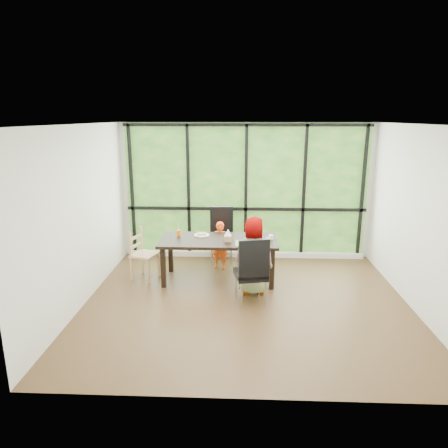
# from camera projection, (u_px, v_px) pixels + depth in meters

# --- Properties ---
(ground) EXTENTS (5.00, 5.00, 0.00)m
(ground) POSITION_uv_depth(u_px,v_px,m) (246.00, 302.00, 6.34)
(ground) COLOR black
(ground) RESTS_ON ground
(back_wall) EXTENTS (5.00, 0.00, 5.00)m
(back_wall) POSITION_uv_depth(u_px,v_px,m) (246.00, 191.00, 8.17)
(back_wall) COLOR silver
(back_wall) RESTS_ON ground
(foliage_backdrop) EXTENTS (4.80, 0.02, 2.65)m
(foliage_backdrop) POSITION_uv_depth(u_px,v_px,m) (246.00, 191.00, 8.15)
(foliage_backdrop) COLOR #205318
(foliage_backdrop) RESTS_ON back_wall
(window_mullions) EXTENTS (4.80, 0.06, 2.65)m
(window_mullions) POSITION_uv_depth(u_px,v_px,m) (246.00, 192.00, 8.11)
(window_mullions) COLOR black
(window_mullions) RESTS_ON back_wall
(window_sill) EXTENTS (4.80, 0.12, 0.10)m
(window_sill) POSITION_uv_depth(u_px,v_px,m) (245.00, 254.00, 8.41)
(window_sill) COLOR silver
(window_sill) RESTS_ON ground
(dining_table) EXTENTS (2.08, 1.06, 0.75)m
(dining_table) POSITION_uv_depth(u_px,v_px,m) (219.00, 260.00, 7.13)
(dining_table) COLOR black
(dining_table) RESTS_ON ground
(chair_window_leather) EXTENTS (0.48, 0.48, 1.08)m
(chair_window_leather) POSITION_uv_depth(u_px,v_px,m) (222.00, 235.00, 8.00)
(chair_window_leather) COLOR black
(chair_window_leather) RESTS_ON ground
(chair_interior_leather) EXTENTS (0.55, 0.55, 1.08)m
(chair_interior_leather) POSITION_uv_depth(u_px,v_px,m) (251.00, 270.00, 6.21)
(chair_interior_leather) COLOR black
(chair_interior_leather) RESTS_ON ground
(chair_end_beech) EXTENTS (0.51, 0.52, 0.90)m
(chair_end_beech) POSITION_uv_depth(u_px,v_px,m) (145.00, 255.00, 7.17)
(chair_end_beech) COLOR tan
(chair_end_beech) RESTS_ON ground
(child_toddler) EXTENTS (0.38, 0.29, 0.91)m
(child_toddler) POSITION_uv_depth(u_px,v_px,m) (220.00, 245.00, 7.65)
(child_toddler) COLOR #FB5215
(child_toddler) RESTS_ON ground
(child_older) EXTENTS (0.63, 0.41, 1.28)m
(child_older) POSITION_uv_depth(u_px,v_px,m) (254.00, 256.00, 6.54)
(child_older) COLOR gray
(child_older) RESTS_ON ground
(placemat) EXTENTS (0.48, 0.35, 0.01)m
(placemat) POSITION_uv_depth(u_px,v_px,m) (250.00, 243.00, 6.80)
(placemat) COLOR tan
(placemat) RESTS_ON dining_table
(plate_far) EXTENTS (0.27, 0.27, 0.02)m
(plate_far) POSITION_uv_depth(u_px,v_px,m) (202.00, 235.00, 7.25)
(plate_far) COLOR white
(plate_far) RESTS_ON dining_table
(plate_near) EXTENTS (0.27, 0.27, 0.02)m
(plate_near) POSITION_uv_depth(u_px,v_px,m) (253.00, 243.00, 6.81)
(plate_near) COLOR white
(plate_near) RESTS_ON dining_table
(orange_cup) EXTENTS (0.07, 0.07, 0.11)m
(orange_cup) POSITION_uv_depth(u_px,v_px,m) (179.00, 233.00, 7.21)
(orange_cup) COLOR #FF7500
(orange_cup) RESTS_ON dining_table
(green_cup) EXTENTS (0.08, 0.08, 0.12)m
(green_cup) POSITION_uv_depth(u_px,v_px,m) (268.00, 241.00, 6.71)
(green_cup) COLOR green
(green_cup) RESTS_ON dining_table
(white_mug) EXTENTS (0.08, 0.08, 0.08)m
(white_mug) POSITION_uv_depth(u_px,v_px,m) (271.00, 237.00, 7.01)
(white_mug) COLOR white
(white_mug) RESTS_ON dining_table
(tissue_box) EXTENTS (0.12, 0.12, 0.10)m
(tissue_box) POSITION_uv_depth(u_px,v_px,m) (228.00, 238.00, 6.90)
(tissue_box) COLOR tan
(tissue_box) RESTS_ON dining_table
(crepe_rolls_far) EXTENTS (0.20, 0.12, 0.04)m
(crepe_rolls_far) POSITION_uv_depth(u_px,v_px,m) (202.00, 234.00, 7.25)
(crepe_rolls_far) COLOR tan
(crepe_rolls_far) RESTS_ON plate_far
(crepe_rolls_near) EXTENTS (0.10, 0.12, 0.04)m
(crepe_rolls_near) POSITION_uv_depth(u_px,v_px,m) (253.00, 241.00, 6.80)
(crepe_rolls_near) COLOR tan
(crepe_rolls_near) RESTS_ON plate_near
(straw_white) EXTENTS (0.01, 0.04, 0.20)m
(straw_white) POSITION_uv_depth(u_px,v_px,m) (179.00, 228.00, 7.19)
(straw_white) COLOR white
(straw_white) RESTS_ON orange_cup
(straw_pink) EXTENTS (0.01, 0.04, 0.20)m
(straw_pink) POSITION_uv_depth(u_px,v_px,m) (268.00, 235.00, 6.69)
(straw_pink) COLOR pink
(straw_pink) RESTS_ON green_cup
(tissue) EXTENTS (0.12, 0.12, 0.11)m
(tissue) POSITION_uv_depth(u_px,v_px,m) (228.00, 232.00, 6.87)
(tissue) COLOR white
(tissue) RESTS_ON tissue_box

